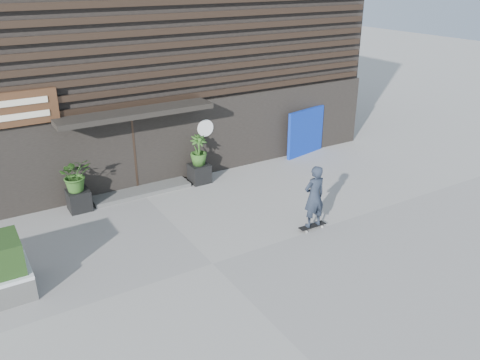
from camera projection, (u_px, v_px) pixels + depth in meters
ground at (213, 264)px, 11.33m from camera, size 80.00×80.00×0.00m
entrance_step at (141, 191)px, 14.91m from camera, size 3.00×0.80×0.12m
planter_pot_left at (79, 200)px, 13.75m from camera, size 0.60×0.60×0.60m
bamboo_left at (75, 175)px, 13.44m from camera, size 0.86×0.75×0.96m
planter_pot_right at (199, 173)px, 15.56m from camera, size 0.60×0.60×0.60m
bamboo_right at (199, 150)px, 15.25m from camera, size 0.54×0.54×0.96m
blue_tarp at (306, 132)px, 17.72m from camera, size 1.79×0.48×1.69m
building at (79, 39)px, 17.55m from camera, size 18.00×11.00×8.00m
skateboarder at (314, 197)px, 12.49m from camera, size 0.78×0.42×1.77m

